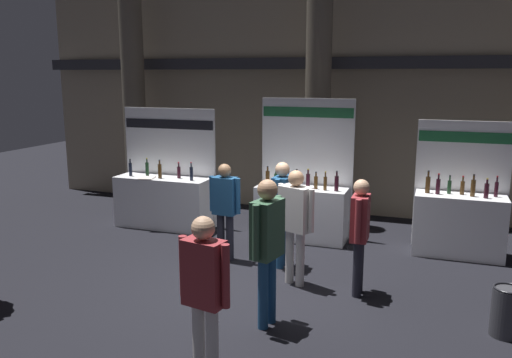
% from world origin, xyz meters
% --- Properties ---
extents(ground_plane, '(27.25, 27.25, 0.00)m').
position_xyz_m(ground_plane, '(0.00, 0.00, 0.00)').
color(ground_plane, black).
extents(hall_colonnade, '(13.63, 1.29, 5.81)m').
position_xyz_m(hall_colonnade, '(0.00, 4.23, 2.84)').
color(hall_colonnade, gray).
rests_on(hall_colonnade, ground_plane).
extents(exhibitor_booth_0, '(1.97, 0.73, 2.32)m').
position_xyz_m(exhibitor_booth_0, '(-2.72, 2.05, 0.60)').
color(exhibitor_booth_0, white).
rests_on(exhibitor_booth_0, ground_plane).
extents(exhibitor_booth_1, '(1.72, 0.66, 2.55)m').
position_xyz_m(exhibitor_booth_1, '(0.03, 2.21, 0.62)').
color(exhibitor_booth_1, white).
rests_on(exhibitor_booth_1, ground_plane).
extents(exhibitor_booth_2, '(1.50, 0.66, 2.22)m').
position_xyz_m(exhibitor_booth_2, '(2.71, 2.23, 0.60)').
color(exhibitor_booth_2, white).
rests_on(exhibitor_booth_2, ground_plane).
extents(trash_bin, '(0.33, 0.33, 0.59)m').
position_xyz_m(trash_bin, '(3.15, -0.54, 0.30)').
color(trash_bin, '#38383D').
rests_on(trash_bin, ground_plane).
extents(visitor_0, '(0.22, 0.55, 1.61)m').
position_xyz_m(visitor_0, '(1.38, 0.06, 0.95)').
color(visitor_0, '#23232D').
rests_on(visitor_0, ground_plane).
extents(visitor_2, '(0.56, 0.30, 1.69)m').
position_xyz_m(visitor_2, '(0.28, -2.52, 1.01)').
color(visitor_2, silver).
rests_on(visitor_2, ground_plane).
extents(visitor_3, '(0.33, 0.58, 1.79)m').
position_xyz_m(visitor_3, '(0.48, -1.21, 1.09)').
color(visitor_3, navy).
rests_on(visitor_3, ground_plane).
extents(visitor_5, '(0.26, 0.51, 1.67)m').
position_xyz_m(visitor_5, '(0.09, 0.72, 0.99)').
color(visitor_5, navy).
rests_on(visitor_5, ground_plane).
extents(visitor_6, '(0.54, 0.25, 1.58)m').
position_xyz_m(visitor_6, '(-0.86, 0.73, 0.93)').
color(visitor_6, '#23232D').
rests_on(visitor_6, ground_plane).
extents(visitor_8, '(0.58, 0.40, 1.67)m').
position_xyz_m(visitor_8, '(0.47, 0.11, 1.01)').
color(visitor_8, silver).
rests_on(visitor_8, ground_plane).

